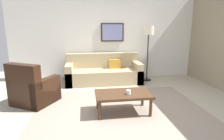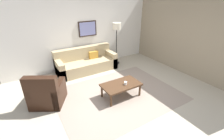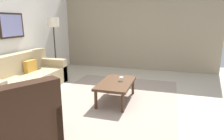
% 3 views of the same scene
% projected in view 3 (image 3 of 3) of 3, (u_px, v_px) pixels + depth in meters
% --- Properties ---
extents(ground_plane, '(8.00, 8.00, 0.00)m').
position_uv_depth(ground_plane, '(111.00, 101.00, 4.17)').
color(ground_plane, '#B2A893').
extents(rear_partition, '(6.00, 0.12, 2.80)m').
position_uv_depth(rear_partition, '(2.00, 31.00, 4.55)').
color(rear_partition, silver).
rests_on(rear_partition, ground_plane).
extents(stone_feature_panel, '(0.12, 5.20, 2.80)m').
position_uv_depth(stone_feature_panel, '(137.00, 27.00, 6.62)').
color(stone_feature_panel, gray).
rests_on(stone_feature_panel, ground_plane).
extents(area_rug, '(3.50, 2.63, 0.01)m').
position_uv_depth(area_rug, '(111.00, 101.00, 4.16)').
color(area_rug, gray).
rests_on(area_rug, ground_plane).
extents(couch_main, '(2.27, 0.89, 0.88)m').
position_uv_depth(couch_main, '(22.00, 80.00, 4.57)').
color(couch_main, tan).
rests_on(couch_main, ground_plane).
extents(armchair_leather, '(1.09, 1.09, 0.95)m').
position_uv_depth(armchair_leather, '(22.00, 128.00, 2.53)').
color(armchair_leather, black).
rests_on(armchair_leather, ground_plane).
extents(coffee_table, '(1.10, 0.64, 0.41)m').
position_uv_depth(coffee_table, '(116.00, 84.00, 4.09)').
color(coffee_table, '#472D1C').
rests_on(coffee_table, ground_plane).
extents(cup, '(0.09, 0.09, 0.08)m').
position_uv_depth(cup, '(121.00, 79.00, 4.13)').
color(cup, white).
rests_on(cup, coffee_table).
extents(lamp_standing, '(0.32, 0.32, 1.71)m').
position_uv_depth(lamp_standing, '(54.00, 28.00, 5.57)').
color(lamp_standing, black).
rests_on(lamp_standing, ground_plane).
extents(framed_artwork, '(0.73, 0.04, 0.58)m').
position_uv_depth(framed_artwork, '(12.00, 26.00, 4.69)').
color(framed_artwork, black).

